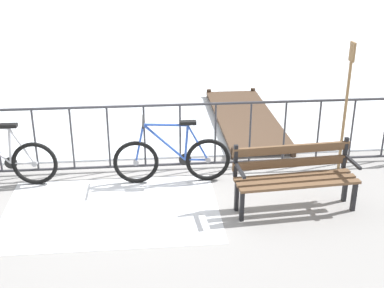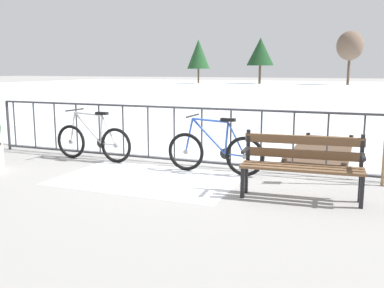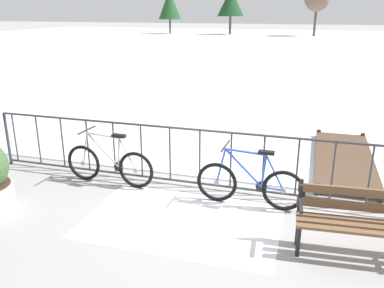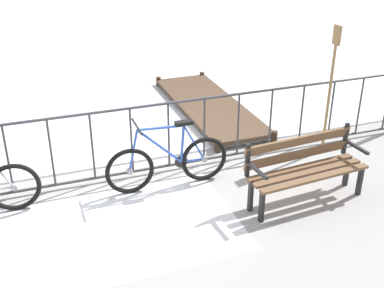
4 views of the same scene
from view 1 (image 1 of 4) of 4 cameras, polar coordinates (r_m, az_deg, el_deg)
The scene contains 7 objects.
ground_plane at distance 7.96m, azimuth -5.18°, elevation -2.92°, with size 160.00×160.00×0.00m, color gray.
snow_patch at distance 6.92m, azimuth -8.94°, elevation -7.29°, with size 2.84×1.87×0.01m, color white.
railing_fence at distance 7.74m, azimuth -5.32°, elevation 0.82°, with size 9.06×0.06×1.07m.
bicycle_second at distance 7.43m, azimuth -2.21°, elevation -1.65°, with size 1.71×0.52×0.97m.
park_bench at distance 6.82m, azimuth 11.36°, elevation -3.11°, with size 1.63×0.60×0.89m.
oar_upright at distance 7.91m, azimuth 16.89°, elevation 4.84°, with size 0.04×0.16×1.98m.
wooden_dock at distance 9.89m, azimuth 5.94°, elevation 3.00°, with size 1.10×3.39×0.20m.
Camera 1 is at (0.05, -7.19, 3.42)m, focal length 47.76 mm.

